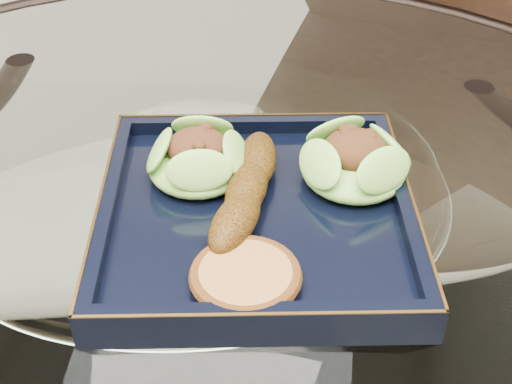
# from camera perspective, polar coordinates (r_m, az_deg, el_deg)

# --- Properties ---
(dining_table) EXTENTS (1.13, 1.13, 0.77)m
(dining_table) POSITION_cam_1_polar(r_m,az_deg,el_deg) (0.76, -3.87, -11.59)
(dining_table) COLOR white
(dining_table) RESTS_ON ground
(dining_chair) EXTENTS (0.52, 0.52, 1.02)m
(dining_chair) POSITION_cam_1_polar(r_m,az_deg,el_deg) (1.09, 12.03, 3.23)
(dining_chair) COLOR black
(dining_chair) RESTS_ON ground
(navy_plate) EXTENTS (0.31, 0.31, 0.02)m
(navy_plate) POSITION_cam_1_polar(r_m,az_deg,el_deg) (0.62, 0.00, -2.17)
(navy_plate) COLOR black
(navy_plate) RESTS_ON dining_table
(lettuce_wrap_left) EXTENTS (0.11, 0.11, 0.03)m
(lettuce_wrap_left) POSITION_cam_1_polar(r_m,az_deg,el_deg) (0.65, -4.64, 2.46)
(lettuce_wrap_left) COLOR #50962B
(lettuce_wrap_left) RESTS_ON navy_plate
(lettuce_wrap_right) EXTENTS (0.11, 0.11, 0.03)m
(lettuce_wrap_right) POSITION_cam_1_polar(r_m,az_deg,el_deg) (0.65, 7.87, 2.19)
(lettuce_wrap_right) COLOR #57A22F
(lettuce_wrap_right) RESTS_ON navy_plate
(roasted_plantain) EXTENTS (0.05, 0.17, 0.03)m
(roasted_plantain) POSITION_cam_1_polar(r_m,az_deg,el_deg) (0.62, -0.74, 0.26)
(roasted_plantain) COLOR #573209
(roasted_plantain) RESTS_ON navy_plate
(crumb_patty) EXTENTS (0.09, 0.09, 0.01)m
(crumb_patty) POSITION_cam_1_polar(r_m,az_deg,el_deg) (0.55, -0.84, -6.86)
(crumb_patty) COLOR #A87138
(crumb_patty) RESTS_ON navy_plate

